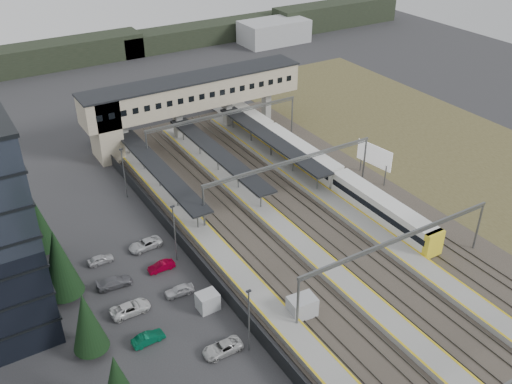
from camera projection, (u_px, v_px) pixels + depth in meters
ground at (272, 282)px, 68.72m from camera, size 220.00×220.00×0.00m
conifer_row at (99, 343)px, 53.60m from camera, size 4.42×49.82×9.50m
car_park at (196, 363)px, 57.04m from camera, size 10.54×44.68×1.29m
lampposts at (207, 270)px, 63.85m from camera, size 0.50×53.25×8.07m
fence at (205, 271)px, 68.98m from camera, size 0.08×90.00×2.00m
relay_cabin_near at (302, 307)px, 63.10m from camera, size 3.19×2.46×2.51m
relay_cabin_far at (208, 301)px, 64.18m from camera, size 2.38×2.00×2.14m
rail_corridor at (311, 236)px, 76.41m from camera, size 34.00×90.00×0.92m
canopies at (218, 153)px, 89.67m from camera, size 23.10×30.00×3.28m
footbridge at (180, 98)px, 98.95m from camera, size 40.40×6.40×11.20m
gantries at (339, 201)px, 73.21m from camera, size 28.40×62.28×7.17m
train at (301, 155)px, 93.12m from camera, size 2.82×58.98×3.55m
billboard at (374, 156)px, 88.56m from camera, size 1.16×6.63×5.81m
scrub_east at (489, 172)px, 92.45m from camera, size 34.00×120.00×0.06m
treeline_far at (156, 42)px, 145.62m from camera, size 170.00×19.00×7.00m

